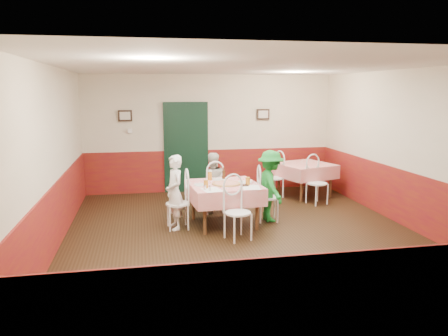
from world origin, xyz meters
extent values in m
plane|color=black|center=(0.00, 0.00, 0.00)|extent=(7.00, 7.00, 0.00)
plane|color=white|center=(0.00, 0.00, 2.80)|extent=(7.00, 7.00, 0.00)
cube|color=beige|center=(0.00, 3.50, 1.40)|extent=(6.00, 0.10, 2.80)
cube|color=beige|center=(0.00, -3.50, 1.40)|extent=(6.00, 0.10, 2.80)
cube|color=beige|center=(-3.00, 0.00, 1.40)|extent=(0.10, 7.00, 2.80)
cube|color=beige|center=(3.00, 0.00, 1.40)|extent=(0.10, 7.00, 2.80)
cube|color=maroon|center=(0.00, 3.48, 0.50)|extent=(6.00, 0.03, 1.00)
cube|color=maroon|center=(0.00, -3.48, 0.50)|extent=(6.00, 0.03, 1.00)
cube|color=maroon|center=(-2.98, 0.00, 0.50)|extent=(0.03, 7.00, 1.00)
cube|color=maroon|center=(2.98, 0.00, 0.50)|extent=(0.03, 7.00, 1.00)
cube|color=black|center=(-0.60, 3.45, 1.05)|extent=(0.96, 0.06, 2.10)
cube|color=black|center=(-2.00, 3.45, 1.85)|extent=(0.32, 0.03, 0.26)
cube|color=black|center=(1.30, 3.45, 1.85)|extent=(0.32, 0.03, 0.26)
cube|color=white|center=(-1.90, 3.45, 1.50)|extent=(0.10, 0.03, 0.10)
cube|color=red|center=(-0.21, 0.65, 0.38)|extent=(1.32, 1.32, 0.77)
cube|color=red|center=(2.04, 2.48, 0.38)|extent=(1.41, 1.41, 0.77)
cylinder|color=#B74723|center=(-0.18, 0.60, 0.78)|extent=(0.54, 0.54, 0.03)
cylinder|color=white|center=(-0.63, 0.61, 0.77)|extent=(0.27, 0.27, 0.01)
cylinder|color=white|center=(0.19, 0.69, 0.77)|extent=(0.27, 0.27, 0.01)
cylinder|color=white|center=(-0.24, 1.04, 0.77)|extent=(0.27, 0.27, 0.01)
cylinder|color=#BF7219|center=(-0.59, 0.35, 0.83)|extent=(0.08, 0.08, 0.14)
cylinder|color=#BF7219|center=(0.18, 0.46, 0.83)|extent=(0.08, 0.08, 0.14)
cylinder|color=#BF7219|center=(-0.41, 1.03, 0.83)|extent=(0.09, 0.09, 0.15)
cylinder|color=#381C0A|center=(-0.14, 1.04, 0.87)|extent=(0.06, 0.06, 0.21)
cylinder|color=silver|center=(-0.62, 0.22, 0.81)|extent=(0.04, 0.04, 0.09)
cylinder|color=silver|center=(-0.55, 0.13, 0.81)|extent=(0.04, 0.04, 0.09)
cylinder|color=#B23319|center=(-0.62, 0.26, 0.81)|extent=(0.04, 0.04, 0.09)
cube|color=white|center=(-0.51, 0.21, 0.76)|extent=(0.38, 0.46, 0.00)
cube|color=white|center=(0.20, 0.27, 0.76)|extent=(0.35, 0.43, 0.00)
cube|color=black|center=(0.12, 0.40, 0.77)|extent=(0.12, 0.10, 0.02)
imported|color=gray|center=(-1.11, 0.57, 0.66)|extent=(0.42, 0.54, 1.32)
imported|color=gray|center=(-0.29, 1.55, 0.60)|extent=(0.62, 0.50, 1.21)
imported|color=gray|center=(0.69, 0.72, 0.67)|extent=(0.55, 0.89, 1.34)
camera|label=1|loc=(-1.66, -6.91, 2.41)|focal=35.00mm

